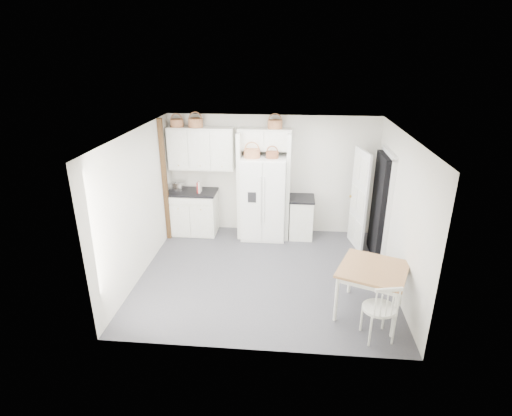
# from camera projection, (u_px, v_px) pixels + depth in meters

# --- Properties ---
(floor) EXTENTS (4.50, 4.50, 0.00)m
(floor) POSITION_uv_depth(u_px,v_px,m) (265.00, 274.00, 7.35)
(floor) COLOR #3F3D4A
(floor) RESTS_ON ground
(ceiling) EXTENTS (4.50, 4.50, 0.00)m
(ceiling) POSITION_uv_depth(u_px,v_px,m) (266.00, 134.00, 6.39)
(ceiling) COLOR white
(ceiling) RESTS_ON wall_back
(wall_back) EXTENTS (4.50, 0.00, 4.50)m
(wall_back) POSITION_uv_depth(u_px,v_px,m) (272.00, 175.00, 8.72)
(wall_back) COLOR beige
(wall_back) RESTS_ON floor
(wall_left) EXTENTS (0.00, 4.00, 4.00)m
(wall_left) POSITION_uv_depth(u_px,v_px,m) (139.00, 205.00, 7.06)
(wall_left) COLOR beige
(wall_left) RESTS_ON floor
(wall_right) EXTENTS (0.00, 4.00, 4.00)m
(wall_right) POSITION_uv_depth(u_px,v_px,m) (399.00, 213.00, 6.68)
(wall_right) COLOR beige
(wall_right) RESTS_ON floor
(refrigerator) EXTENTS (0.93, 0.75, 1.80)m
(refrigerator) POSITION_uv_depth(u_px,v_px,m) (264.00, 198.00, 8.55)
(refrigerator) COLOR white
(refrigerator) RESTS_ON floor
(base_cab_left) EXTENTS (1.02, 0.64, 0.94)m
(base_cab_left) POSITION_uv_depth(u_px,v_px,m) (194.00, 213.00, 8.89)
(base_cab_left) COLOR silver
(base_cab_left) RESTS_ON floor
(base_cab_right) EXTENTS (0.49, 0.59, 0.87)m
(base_cab_right) POSITION_uv_depth(u_px,v_px,m) (301.00, 218.00, 8.71)
(base_cab_right) COLOR silver
(base_cab_right) RESTS_ON floor
(dining_table) EXTENTS (1.24, 1.24, 0.80)m
(dining_table) POSITION_uv_depth(u_px,v_px,m) (371.00, 291.00, 6.14)
(dining_table) COLOR brown
(dining_table) RESTS_ON floor
(windsor_chair) EXTENTS (0.56, 0.53, 0.99)m
(windsor_chair) POSITION_uv_depth(u_px,v_px,m) (379.00, 308.00, 5.56)
(windsor_chair) COLOR silver
(windsor_chair) RESTS_ON floor
(counter_left) EXTENTS (1.06, 0.69, 0.04)m
(counter_left) POSITION_uv_depth(u_px,v_px,m) (192.00, 192.00, 8.71)
(counter_left) COLOR black
(counter_left) RESTS_ON base_cab_left
(counter_right) EXTENTS (0.53, 0.63, 0.04)m
(counter_right) POSITION_uv_depth(u_px,v_px,m) (302.00, 198.00, 8.54)
(counter_right) COLOR black
(counter_right) RESTS_ON base_cab_right
(toaster) EXTENTS (0.28, 0.18, 0.18)m
(toaster) POSITION_uv_depth(u_px,v_px,m) (177.00, 187.00, 8.68)
(toaster) COLOR silver
(toaster) RESTS_ON counter_left
(cookbook_red) EXTENTS (0.06, 0.16, 0.23)m
(cookbook_red) POSITION_uv_depth(u_px,v_px,m) (199.00, 187.00, 8.57)
(cookbook_red) COLOR maroon
(cookbook_red) RESTS_ON counter_left
(cookbook_cream) EXTENTS (0.04, 0.16, 0.24)m
(cookbook_cream) POSITION_uv_depth(u_px,v_px,m) (200.00, 187.00, 8.57)
(cookbook_cream) COLOR beige
(cookbook_cream) RESTS_ON counter_left
(basket_upper_a) EXTENTS (0.27, 0.27, 0.15)m
(basket_upper_a) POSITION_uv_depth(u_px,v_px,m) (177.00, 123.00, 8.32)
(basket_upper_a) COLOR brown
(basket_upper_a) RESTS_ON upper_cabinet
(basket_upper_b) EXTENTS (0.30, 0.30, 0.18)m
(basket_upper_b) POSITION_uv_depth(u_px,v_px,m) (196.00, 123.00, 8.28)
(basket_upper_b) COLOR brown
(basket_upper_b) RESTS_ON upper_cabinet
(basket_bridge_b) EXTENTS (0.30, 0.30, 0.17)m
(basket_bridge_b) POSITION_uv_depth(u_px,v_px,m) (275.00, 124.00, 8.14)
(basket_bridge_b) COLOR brown
(basket_bridge_b) RESTS_ON bridge_cabinet
(basket_fridge_a) EXTENTS (0.33, 0.33, 0.18)m
(basket_fridge_a) POSITION_uv_depth(u_px,v_px,m) (252.00, 153.00, 8.11)
(basket_fridge_a) COLOR brown
(basket_fridge_a) RESTS_ON refrigerator
(basket_fridge_b) EXTENTS (0.25, 0.25, 0.14)m
(basket_fridge_b) POSITION_uv_depth(u_px,v_px,m) (272.00, 155.00, 8.09)
(basket_fridge_b) COLOR #553116
(basket_fridge_b) RESTS_ON refrigerator
(upper_cabinet) EXTENTS (1.40, 0.34, 0.90)m
(upper_cabinet) POSITION_uv_depth(u_px,v_px,m) (201.00, 148.00, 8.47)
(upper_cabinet) COLOR silver
(upper_cabinet) RESTS_ON wall_back
(bridge_cabinet) EXTENTS (1.12, 0.34, 0.45)m
(bridge_cabinet) POSITION_uv_depth(u_px,v_px,m) (265.00, 139.00, 8.27)
(bridge_cabinet) COLOR silver
(bridge_cabinet) RESTS_ON wall_back
(fridge_panel_left) EXTENTS (0.08, 0.60, 2.30)m
(fridge_panel_left) POSITION_uv_depth(u_px,v_px,m) (240.00, 185.00, 8.55)
(fridge_panel_left) COLOR silver
(fridge_panel_left) RESTS_ON floor
(fridge_panel_right) EXTENTS (0.08, 0.60, 2.30)m
(fridge_panel_right) POSITION_uv_depth(u_px,v_px,m) (288.00, 186.00, 8.47)
(fridge_panel_right) COLOR silver
(fridge_panel_right) RESTS_ON floor
(trim_post) EXTENTS (0.09, 0.09, 2.60)m
(trim_post) POSITION_uv_depth(u_px,v_px,m) (165.00, 181.00, 8.30)
(trim_post) COLOR #432710
(trim_post) RESTS_ON floor
(doorway_void) EXTENTS (0.18, 0.85, 2.05)m
(doorway_void) POSITION_uv_depth(u_px,v_px,m) (380.00, 207.00, 7.71)
(doorway_void) COLOR black
(doorway_void) RESTS_ON floor
(door_slab) EXTENTS (0.21, 0.79, 2.05)m
(door_slab) POSITION_uv_depth(u_px,v_px,m) (359.00, 200.00, 8.05)
(door_slab) COLOR white
(door_slab) RESTS_ON floor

